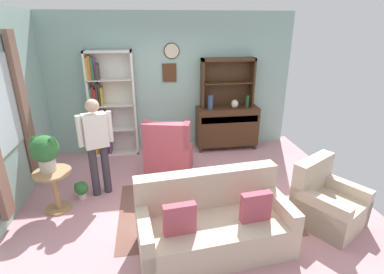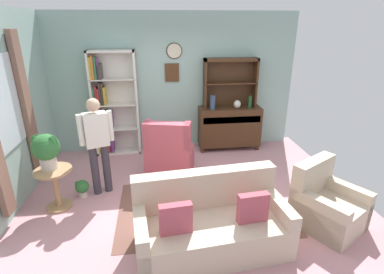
# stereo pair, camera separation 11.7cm
# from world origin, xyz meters

# --- Properties ---
(ground_plane) EXTENTS (5.40, 4.60, 0.02)m
(ground_plane) POSITION_xyz_m (0.00, 0.00, -0.01)
(ground_plane) COLOR #C68C93
(wall_back) EXTENTS (5.00, 0.09, 2.80)m
(wall_back) POSITION_xyz_m (-0.00, 2.13, 1.40)
(wall_back) COLOR #93B7AD
(wall_back) RESTS_ON ground_plane
(area_rug) EXTENTS (2.48, 1.64, 0.01)m
(area_rug) POSITION_xyz_m (0.20, -0.30, 0.00)
(area_rug) COLOR brown
(area_rug) RESTS_ON ground_plane
(bookshelf) EXTENTS (0.90, 0.30, 2.10)m
(bookshelf) POSITION_xyz_m (-1.33, 1.94, 1.01)
(bookshelf) COLOR silver
(bookshelf) RESTS_ON ground_plane
(sideboard) EXTENTS (1.30, 0.45, 0.92)m
(sideboard) POSITION_xyz_m (1.11, 1.86, 0.51)
(sideboard) COLOR #422816
(sideboard) RESTS_ON ground_plane
(sideboard_hutch) EXTENTS (1.10, 0.26, 1.00)m
(sideboard_hutch) POSITION_xyz_m (1.11, 1.97, 1.56)
(sideboard_hutch) COLOR #422816
(sideboard_hutch) RESTS_ON sideboard
(vase_tall) EXTENTS (0.11, 0.11, 0.29)m
(vase_tall) POSITION_xyz_m (0.72, 1.78, 1.06)
(vase_tall) COLOR #33476B
(vase_tall) RESTS_ON sideboard
(vase_round) EXTENTS (0.15, 0.15, 0.17)m
(vase_round) POSITION_xyz_m (1.24, 1.79, 1.01)
(vase_round) COLOR beige
(vase_round) RESTS_ON sideboard
(bottle_wine) EXTENTS (0.07, 0.07, 0.26)m
(bottle_wine) POSITION_xyz_m (1.50, 1.77, 1.05)
(bottle_wine) COLOR #194223
(bottle_wine) RESTS_ON sideboard
(couch_floral) EXTENTS (1.88, 1.03, 0.90)m
(couch_floral) POSITION_xyz_m (0.16, -1.09, 0.31)
(couch_floral) COLOR beige
(couch_floral) RESTS_ON ground_plane
(armchair_floral) EXTENTS (1.04, 1.05, 0.88)m
(armchair_floral) POSITION_xyz_m (1.78, -0.87, 0.29)
(armchair_floral) COLOR beige
(armchair_floral) RESTS_ON ground_plane
(wingback_chair) EXTENTS (0.94, 0.96, 1.05)m
(wingback_chair) POSITION_xyz_m (-0.22, 0.82, 0.38)
(wingback_chair) COLOR #B74C5B
(wingback_chair) RESTS_ON ground_plane
(plant_stand) EXTENTS (0.52, 0.52, 0.63)m
(plant_stand) POSITION_xyz_m (-1.93, -0.00, 0.39)
(plant_stand) COLOR #A87F56
(plant_stand) RESTS_ON ground_plane
(potted_plant_large) EXTENTS (0.38, 0.38, 0.52)m
(potted_plant_large) POSITION_xyz_m (-1.98, 0.04, 0.94)
(potted_plant_large) COLOR beige
(potted_plant_large) RESTS_ON plant_stand
(potted_plant_small) EXTENTS (0.21, 0.21, 0.29)m
(potted_plant_small) POSITION_xyz_m (-1.64, 0.24, 0.17)
(potted_plant_small) COLOR beige
(potted_plant_small) RESTS_ON ground_plane
(person_reading) EXTENTS (0.51, 0.31, 1.56)m
(person_reading) POSITION_xyz_m (-1.34, 0.36, 0.91)
(person_reading) COLOR #38333D
(person_reading) RESTS_ON ground_plane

